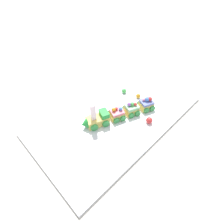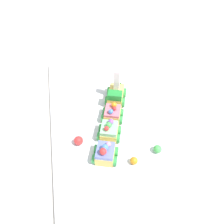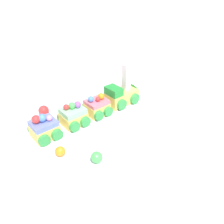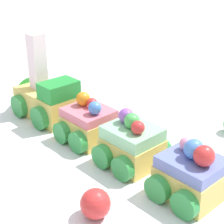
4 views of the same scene
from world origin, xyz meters
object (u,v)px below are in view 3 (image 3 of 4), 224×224
at_px(gumball_red, 44,111).
at_px(cake_car_mint, 73,116).
at_px(gumball_green, 97,157).
at_px(gumball_orange, 60,151).
at_px(cake_car_strawberry, 97,107).
at_px(cake_train_locomotive, 124,94).
at_px(cake_car_blueberry, 44,128).

bearing_deg(gumball_red, cake_car_mint, -85.45).
height_order(gumball_green, gumball_orange, gumball_green).
height_order(gumball_green, gumball_red, gumball_red).
bearing_deg(cake_car_strawberry, cake_car_mint, 179.90).
height_order(cake_train_locomotive, gumball_green, cake_train_locomotive).
bearing_deg(cake_car_blueberry, gumball_green, -74.11).
bearing_deg(cake_car_strawberry, gumball_orange, -153.03).
distance_m(cake_car_blueberry, gumball_red, 0.11).
xyz_separation_m(cake_car_strawberry, gumball_green, (-0.17, -0.11, -0.01)).
distance_m(cake_car_mint, cake_car_blueberry, 0.09).
height_order(cake_train_locomotive, gumball_orange, cake_train_locomotive).
height_order(cake_car_mint, gumball_orange, cake_car_mint).
bearing_deg(gumball_green, gumball_red, 70.39).
xyz_separation_m(cake_train_locomotive, cake_car_mint, (-0.18, 0.07, -0.00)).
distance_m(gumball_orange, gumball_red, 0.19).
xyz_separation_m(cake_train_locomotive, cake_car_strawberry, (-0.10, 0.04, -0.01)).
relative_size(gumball_green, gumball_red, 0.87).
relative_size(cake_car_blueberry, gumball_red, 3.02).
height_order(cake_car_blueberry, gumball_red, cake_car_blueberry).
bearing_deg(gumball_orange, gumball_red, 54.98).
xyz_separation_m(cake_train_locomotive, cake_car_blueberry, (-0.26, 0.10, -0.00)).
distance_m(cake_train_locomotive, cake_car_mint, 0.19).
relative_size(cake_train_locomotive, cake_car_mint, 1.52).
distance_m(gumball_green, gumball_red, 0.26).
relative_size(cake_car_blueberry, gumball_orange, 3.84).
relative_size(cake_car_blueberry, gumball_green, 3.47).
bearing_deg(cake_car_mint, cake_car_blueberry, -179.99).
relative_size(cake_car_strawberry, gumball_orange, 3.84).
height_order(cake_train_locomotive, cake_car_strawberry, cake_train_locomotive).
bearing_deg(gumball_red, cake_car_strawberry, -57.51).
height_order(cake_train_locomotive, cake_car_mint, cake_train_locomotive).
bearing_deg(gumball_green, cake_car_mint, 55.32).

